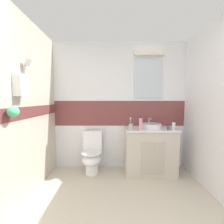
{
  "coord_description": "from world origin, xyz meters",
  "views": [
    {
      "loc": [
        -0.13,
        -0.4,
        1.37
      ],
      "look_at": [
        -0.14,
        1.96,
        1.17
      ],
      "focal_mm": 22.47,
      "sensor_mm": 36.0,
      "label": 1
    }
  ],
  "objects": [
    {
      "name": "soap_dispenser",
      "position": [
        0.93,
        2.01,
        0.92
      ],
      "size": [
        0.05,
        0.05,
        0.17
      ],
      "color": "white",
      "rests_on": "vanity_cabinet"
    },
    {
      "name": "perfume_flask_small",
      "position": [
        0.83,
        1.99,
        0.9
      ],
      "size": [
        0.04,
        0.03,
        0.11
      ],
      "color": "#4C4C51",
      "rests_on": "vanity_cabinet"
    },
    {
      "name": "ground_plane",
      "position": [
        0.0,
        1.2,
        -0.02
      ],
      "size": [
        3.2,
        3.48,
        0.04
      ],
      "primitive_type": "cube",
      "color": "beige"
    },
    {
      "name": "toothbrush_cup",
      "position": [
        0.18,
        2.02,
        0.91
      ],
      "size": [
        0.07,
        0.07,
        0.22
      ],
      "color": "#B2ADA3",
      "rests_on": "vanity_cabinet"
    },
    {
      "name": "shampoo_bottle_tall",
      "position": [
        0.35,
        2.0,
        0.96
      ],
      "size": [
        0.06,
        0.06,
        0.23
      ],
      "color": "pink",
      "rests_on": "vanity_cabinet"
    },
    {
      "name": "toilet",
      "position": [
        -0.52,
        2.16,
        0.37
      ],
      "size": [
        0.37,
        0.5,
        0.79
      ],
      "color": "white",
      "rests_on": "ground_plane"
    },
    {
      "name": "wall_left_shower_alcove",
      "position": [
        -1.35,
        1.2,
        1.25
      ],
      "size": [
        0.24,
        3.48,
        2.5
      ],
      "color": "beige",
      "rests_on": "ground_plane"
    },
    {
      "name": "vanity_cabinet",
      "position": [
        0.56,
        2.16,
        0.43
      ],
      "size": [
        0.93,
        0.51,
        0.85
      ],
      "color": "beige",
      "rests_on": "ground_plane"
    },
    {
      "name": "wall_back_tiled",
      "position": [
        0.01,
        2.45,
        1.26
      ],
      "size": [
        3.2,
        0.2,
        2.5
      ],
      "color": "white",
      "rests_on": "ground_plane"
    },
    {
      "name": "sink_basin",
      "position": [
        0.6,
        2.2,
        0.89
      ],
      "size": [
        0.36,
        0.4,
        0.17
      ],
      "color": "white",
      "rests_on": "vanity_cabinet"
    }
  ]
}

